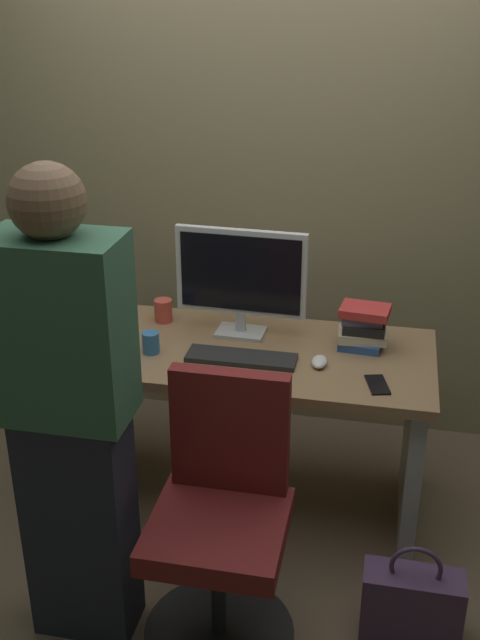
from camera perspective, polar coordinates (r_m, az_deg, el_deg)
The scene contains 13 objects.
ground_plane at distance 3.47m, azimuth 0.17°, elevation -12.95°, with size 9.00×9.00×0.00m, color brown.
wall_back at distance 3.58m, azimuth 2.78°, elevation 14.63°, with size 6.40×0.10×3.00m, color #8C7F5B.
desk at distance 3.19m, azimuth 0.18°, elevation -5.66°, with size 1.53×0.69×0.72m.
office_chair at distance 2.63m, azimuth -1.37°, elevation -15.13°, with size 0.52×0.52×0.94m.
person_at_desk at distance 2.46m, azimuth -12.53°, elevation -7.03°, with size 0.40×0.24×1.64m.
monitor at distance 3.11m, azimuth 0.06°, elevation 3.23°, with size 0.54×0.15×0.46m.
keyboard at distance 2.99m, azimuth 0.11°, elevation -2.82°, with size 0.43×0.13×0.02m, color #262626.
mouse at distance 2.96m, azimuth 5.92°, elevation -3.10°, with size 0.06×0.10×0.03m, color white.
cup_near_keyboard at distance 3.06m, azimuth -6.65°, elevation -1.68°, with size 0.07×0.07×0.09m, color #3372B2.
cup_by_monitor at distance 3.33m, azimuth -5.72°, elevation 0.71°, with size 0.08×0.08×0.10m, color #D84C3F.
book_stack at distance 3.10m, azimuth 9.13°, elevation -0.50°, with size 0.21×0.16×0.18m.
cell_phone at distance 2.86m, azimuth 10.18°, elevation -4.75°, with size 0.07×0.14×0.01m, color black.
handbag at distance 2.85m, azimuth 12.65°, elevation -19.85°, with size 0.34×0.14×0.38m.
Camera 1 is at (0.55, -2.71, 2.09)m, focal length 43.05 mm.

